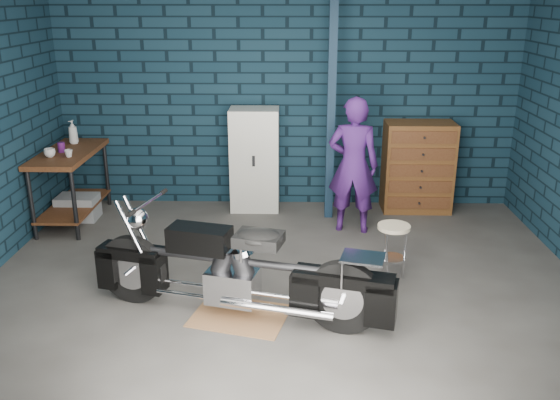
# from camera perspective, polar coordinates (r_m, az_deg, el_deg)

# --- Properties ---
(ground) EXTENTS (6.00, 6.00, 0.00)m
(ground) POSITION_cam_1_polar(r_m,az_deg,el_deg) (5.93, 0.32, -8.21)
(ground) COLOR #524F4C
(ground) RESTS_ON ground
(room_walls) EXTENTS (6.02, 5.01, 2.71)m
(room_walls) POSITION_cam_1_polar(r_m,az_deg,el_deg) (5.88, 0.45, 11.11)
(room_walls) COLOR #102735
(room_walls) RESTS_ON ground
(support_post) EXTENTS (0.10, 0.10, 2.70)m
(support_post) POSITION_cam_1_polar(r_m,az_deg,el_deg) (7.36, 4.94, 8.32)
(support_post) COLOR #112438
(support_post) RESTS_ON ground
(workbench) EXTENTS (0.60, 1.40, 0.91)m
(workbench) POSITION_cam_1_polar(r_m,az_deg,el_deg) (7.85, -19.39, 1.23)
(workbench) COLOR brown
(workbench) RESTS_ON ground
(drip_mat) EXTENTS (0.95, 0.81, 0.01)m
(drip_mat) POSITION_cam_1_polar(r_m,az_deg,el_deg) (5.42, -3.88, -11.04)
(drip_mat) COLOR brown
(drip_mat) RESTS_ON ground
(motorcycle) EXTENTS (2.41, 1.19, 1.03)m
(motorcycle) POSITION_cam_1_polar(r_m,az_deg,el_deg) (5.18, -4.01, -6.18)
(motorcycle) COLOR black
(motorcycle) RESTS_ON ground
(person) EXTENTS (0.65, 0.48, 1.64)m
(person) POSITION_cam_1_polar(r_m,az_deg,el_deg) (7.06, 7.06, 3.32)
(person) COLOR #441C6A
(person) RESTS_ON ground
(storage_bin) EXTENTS (0.50, 0.35, 0.31)m
(storage_bin) POSITION_cam_1_polar(r_m,az_deg,el_deg) (8.00, -18.86, -0.67)
(storage_bin) COLOR gray
(storage_bin) RESTS_ON ground
(locker) EXTENTS (0.63, 0.45, 1.35)m
(locker) POSITION_cam_1_polar(r_m,az_deg,el_deg) (7.79, -2.45, 3.88)
(locker) COLOR silver
(locker) RESTS_ON ground
(tool_chest) EXTENTS (0.88, 0.49, 1.18)m
(tool_chest) POSITION_cam_1_polar(r_m,az_deg,el_deg) (7.97, 13.12, 3.09)
(tool_chest) COLOR brown
(tool_chest) RESTS_ON ground
(shop_stool) EXTENTS (0.35, 0.35, 0.59)m
(shop_stool) POSITION_cam_1_polar(r_m,az_deg,el_deg) (6.03, 10.75, -4.99)
(shop_stool) COLOR #C2B293
(shop_stool) RESTS_ON ground
(cup_a) EXTENTS (0.13, 0.13, 0.10)m
(cup_a) POSITION_cam_1_polar(r_m,az_deg,el_deg) (7.51, -21.29, 4.25)
(cup_a) COLOR #C2B293
(cup_a) RESTS_ON workbench
(cup_b) EXTENTS (0.11, 0.11, 0.09)m
(cup_b) POSITION_cam_1_polar(r_m,az_deg,el_deg) (7.44, -19.68, 4.25)
(cup_b) COLOR #C2B293
(cup_b) RESTS_ON workbench
(mug_purple) EXTENTS (0.09, 0.09, 0.12)m
(mug_purple) POSITION_cam_1_polar(r_m,az_deg,el_deg) (7.70, -20.29, 4.78)
(mug_purple) COLOR #5F1B6E
(mug_purple) RESTS_ON workbench
(bottle) EXTENTS (0.15, 0.15, 0.30)m
(bottle) POSITION_cam_1_polar(r_m,az_deg,el_deg) (8.09, -19.31, 6.20)
(bottle) COLOR gray
(bottle) RESTS_ON workbench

